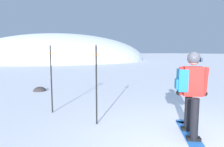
{
  "coord_description": "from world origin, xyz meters",
  "views": [
    {
      "loc": [
        -2.94,
        -1.93,
        1.72
      ],
      "look_at": [
        0.12,
        3.62,
        1.0
      ],
      "focal_mm": 31.1,
      "sensor_mm": 36.0,
      "label": 1
    }
  ],
  "objects_px": {
    "snowboarder_main": "(191,92)",
    "rock_dark": "(192,88)",
    "piste_marker_far": "(51,74)",
    "piste_marker_near": "(96,79)",
    "rock_mid": "(40,91)"
  },
  "relations": [
    {
      "from": "piste_marker_far",
      "to": "piste_marker_near",
      "type": "bearing_deg",
      "value": -62.58
    },
    {
      "from": "rock_mid",
      "to": "piste_marker_near",
      "type": "bearing_deg",
      "value": -82.94
    },
    {
      "from": "piste_marker_near",
      "to": "rock_dark",
      "type": "height_order",
      "value": "piste_marker_near"
    },
    {
      "from": "snowboarder_main",
      "to": "piste_marker_far",
      "type": "height_order",
      "value": "piste_marker_far"
    },
    {
      "from": "snowboarder_main",
      "to": "piste_marker_far",
      "type": "xyz_separation_m",
      "value": [
        -2.12,
        2.93,
        0.18
      ]
    },
    {
      "from": "snowboarder_main",
      "to": "rock_dark",
      "type": "xyz_separation_m",
      "value": [
        4.48,
        3.54,
        -0.92
      ]
    },
    {
      "from": "piste_marker_near",
      "to": "rock_mid",
      "type": "xyz_separation_m",
      "value": [
        -0.59,
        4.75,
        -1.09
      ]
    },
    {
      "from": "rock_dark",
      "to": "piste_marker_far",
      "type": "bearing_deg",
      "value": -174.71
    },
    {
      "from": "piste_marker_near",
      "to": "piste_marker_far",
      "type": "xyz_separation_m",
      "value": [
        -0.74,
        1.42,
        0.01
      ]
    },
    {
      "from": "piste_marker_near",
      "to": "rock_dark",
      "type": "distance_m",
      "value": 6.3
    },
    {
      "from": "snowboarder_main",
      "to": "piste_marker_far",
      "type": "relative_size",
      "value": 0.89
    },
    {
      "from": "snowboarder_main",
      "to": "rock_mid",
      "type": "distance_m",
      "value": 6.62
    },
    {
      "from": "snowboarder_main",
      "to": "rock_mid",
      "type": "relative_size",
      "value": 3.13
    },
    {
      "from": "piste_marker_near",
      "to": "rock_mid",
      "type": "bearing_deg",
      "value": 97.06
    },
    {
      "from": "snowboarder_main",
      "to": "piste_marker_near",
      "type": "relative_size",
      "value": 0.9
    }
  ]
}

